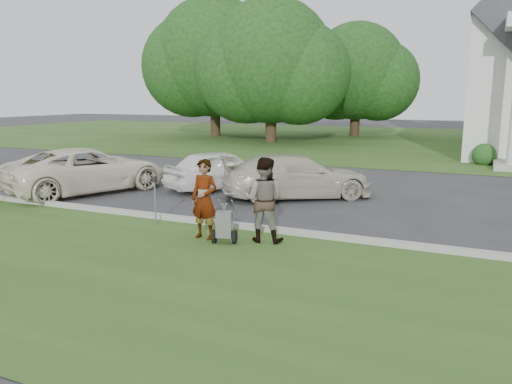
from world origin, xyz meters
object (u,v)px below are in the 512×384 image
Objects in this scene: tree_back at (356,76)px; person_left at (204,200)px; car_b at (220,169)px; car_c at (297,176)px; parking_meter_near at (155,194)px; tree_far at (214,63)px; striping_cart at (224,225)px; person_right at (263,200)px; tree_left at (271,67)px; car_a at (88,170)px.

tree_back is 5.29× the size of person_left.
person_left is 6.30m from car_b.
parking_meter_near is at bearing 120.24° from car_c.
tree_far reaches higher than parking_meter_near.
person_right reaches higher than striping_cart.
tree_left is at bearing -76.88° from person_right.
striping_cart is (8.27, -22.68, -4.69)m from tree_left.
car_a is (-7.00, 3.45, 0.33)m from striping_cart.
person_left is at bearing 140.97° from car_c.
tree_back reaches higher than parking_meter_near.
tree_back reaches higher than striping_cart.
striping_cart is 6.69m from car_b.
striping_cart is at bearing 143.89° from car_b.
tree_left is 18.12m from car_b.
car_a is 7.05m from car_c.
car_b is at bearing -62.43° from person_right.
tree_back is at bearing 26.56° from tree_far.
striping_cart is 0.59× the size of person_right.
tree_back is 2.01× the size of car_c.
tree_left reaches higher than person_right.
car_c is (0.34, 5.29, -0.22)m from person_left.
car_b is at bearing -60.92° from tree_far.
tree_left is 2.22× the size of car_c.
tree_far reaches higher than striping_cart.
car_c is at bearing -80.94° from tree_back.
tree_far is at bearing 153.44° from tree_left.
person_left is (7.69, -22.54, -4.20)m from tree_left.
person_right is (8.99, -22.19, -4.17)m from tree_left.
tree_left is 2.65× the size of car_b.
tree_left is 23.12m from parking_meter_near.
tree_left is 1.97× the size of car_a.
person_right is 6.67m from car_b.
striping_cart is (4.27, -30.68, -4.31)m from tree_back.
car_b is at bearing 99.82° from parking_meter_near.
person_right is (0.72, 0.49, 0.53)m from striping_cart.
person_right is (1.30, 0.35, 0.04)m from person_left.
tree_left is 1.11× the size of tree_back.
person_left is at bearing 174.32° from car_a.
tree_far reaches higher than person_left.
car_a is at bearing 149.82° from parking_meter_near.
tree_left is at bearing -48.50° from car_b.
tree_far is 11.22m from tree_back.
person_right reaches higher than car_a.
parking_meter_near is at bearing 124.69° from car_b.
tree_left is at bearing 93.79° from striping_cart.
car_b is (-2.66, 5.71, -0.23)m from person_left.
car_a is at bearing -29.91° from person_right.
tree_back is 30.83m from person_right.
tree_back reaches higher than car_c.
tree_left reaches higher than car_b.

